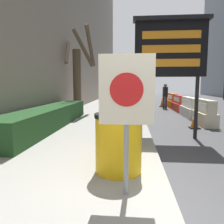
{
  "coord_description": "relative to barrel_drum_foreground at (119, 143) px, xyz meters",
  "views": [
    {
      "loc": [
        -0.53,
        -2.32,
        1.47
      ],
      "look_at": [
        -1.45,
        8.06,
        0.2
      ],
      "focal_mm": 35.0,
      "sensor_mm": 36.0,
      "label": 1
    }
  ],
  "objects": [
    {
      "name": "pedestrian_worker",
      "position": [
        2.31,
        10.88,
        0.33
      ],
      "size": [
        0.28,
        0.43,
        1.59
      ],
      "rotation": [
        0.0,
        0.0,
        1.63
      ],
      "color": "#333338",
      "rests_on": "ground_plane"
    },
    {
      "name": "traffic_cone_far",
      "position": [
        2.36,
        4.4,
        -0.32
      ],
      "size": [
        0.34,
        0.34,
        0.6
      ],
      "color": "black",
      "rests_on": "ground_plane"
    },
    {
      "name": "jersey_barrier_red_striped",
      "position": [
        2.93,
        9.61,
        -0.21
      ],
      "size": [
        0.52,
        1.81,
        0.91
      ],
      "color": "red",
      "rests_on": "ground_plane"
    },
    {
      "name": "jersey_barrier_orange_far",
      "position": [
        2.93,
        11.79,
        -0.2
      ],
      "size": [
        0.53,
        2.05,
        0.94
      ],
      "color": "orange",
      "rests_on": "ground_plane"
    },
    {
      "name": "barrel_drum_foreground",
      "position": [
        0.0,
        0.0,
        0.0
      ],
      "size": [
        0.72,
        0.72,
        0.9
      ],
      "color": "yellow",
      "rests_on": "sidewalk_left"
    },
    {
      "name": "traffic_cone_mid",
      "position": [
        2.34,
        12.0,
        -0.22
      ],
      "size": [
        0.44,
        0.44,
        0.79
      ],
      "color": "black",
      "rests_on": "ground_plane"
    },
    {
      "name": "bare_tree",
      "position": [
        -2.33,
        7.06,
        1.44
      ],
      "size": [
        1.38,
        1.53,
        3.99
      ],
      "color": "#4C3D2D",
      "rests_on": "sidewalk_left"
    },
    {
      "name": "hedge_strip",
      "position": [
        -2.39,
        3.39,
        -0.13
      ],
      "size": [
        0.9,
        5.85,
        0.64
      ],
      "color": "#1E421E",
      "rests_on": "sidewalk_left"
    },
    {
      "name": "warning_sign",
      "position": [
        0.13,
        -0.71,
        0.7
      ],
      "size": [
        0.64,
        0.08,
        1.66
      ],
      "color": "gray",
      "rests_on": "sidewalk_left"
    },
    {
      "name": "traffic_cone_near",
      "position": [
        3.17,
        6.34,
        -0.3
      ],
      "size": [
        0.36,
        0.36,
        0.64
      ],
      "color": "black",
      "rests_on": "ground_plane"
    },
    {
      "name": "barrel_drum_middle",
      "position": [
        -0.02,
        0.91,
        0.0
      ],
      "size": [
        0.72,
        0.72,
        0.9
      ],
      "color": "yellow",
      "rests_on": "sidewalk_left"
    },
    {
      "name": "traffic_light_near_curb",
      "position": [
        1.44,
        17.74,
        2.24
      ],
      "size": [
        0.28,
        0.45,
        3.92
      ],
      "color": "#2D2D30",
      "rests_on": "ground_plane"
    },
    {
      "name": "sidewalk_left",
      "position": [
        -1.14,
        -0.9,
        -0.53
      ],
      "size": [
        3.71,
        56.0,
        0.16
      ],
      "color": "gray",
      "rests_on": "ground_plane"
    },
    {
      "name": "message_board",
      "position": [
        1.21,
        2.93,
        1.82
      ],
      "size": [
        2.01,
        0.36,
        3.25
      ],
      "color": "black",
      "rests_on": "ground_plane"
    },
    {
      "name": "jersey_barrier_cream",
      "position": [
        2.93,
        5.21,
        -0.19
      ],
      "size": [
        0.51,
        1.65,
        0.95
      ],
      "color": "beige",
      "rests_on": "ground_plane"
    },
    {
      "name": "ground_plane",
      "position": [
        0.71,
        -0.9,
        -0.61
      ],
      "size": [
        120.0,
        120.0,
        0.0
      ],
      "primitive_type": "plane",
      "color": "#3F3F42"
    },
    {
      "name": "jersey_barrier_white",
      "position": [
        2.93,
        7.27,
        -0.21
      ],
      "size": [
        0.52,
        2.06,
        0.91
      ],
      "color": "silver",
      "rests_on": "ground_plane"
    }
  ]
}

